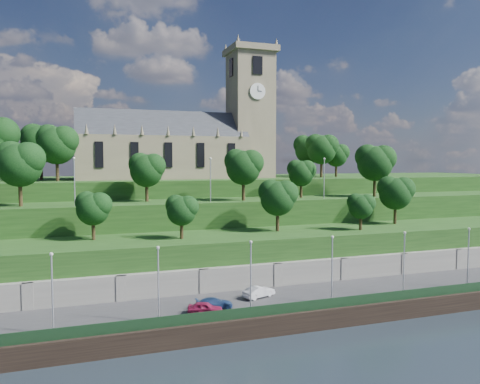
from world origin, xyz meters
name	(u,v)px	position (x,y,z in m)	size (l,w,h in m)	color
ground	(277,336)	(0.00, 0.00, 0.00)	(320.00, 320.00, 0.00)	black
promenade	(256,309)	(0.00, 6.00, 1.00)	(160.00, 12.00, 2.00)	#2D2D30
quay_wall	(277,326)	(0.00, -0.05, 1.10)	(160.00, 0.50, 2.20)	black
fence	(275,310)	(0.00, 0.60, 2.60)	(160.00, 0.10, 1.20)	#17341B
retaining_wall	(240,284)	(0.00, 11.97, 2.50)	(160.00, 2.10, 5.00)	slate
embankment_lower	(226,263)	(0.00, 18.00, 4.00)	(160.00, 12.00, 8.00)	#1A3C14
embankment_upper	(206,237)	(0.00, 29.00, 6.00)	(160.00, 10.00, 12.00)	#1A3C14
hilltop	(179,214)	(0.00, 50.00, 7.50)	(160.00, 32.00, 15.00)	#1A3C14
church	(187,140)	(0.79, 45.98, 22.52)	(38.60, 12.35, 27.60)	#6F654E
trees_lower	(259,200)	(5.25, 18.55, 12.73)	(66.80, 8.65, 7.91)	black
trees_upper	(224,164)	(2.89, 27.93, 17.86)	(64.91, 8.73, 9.40)	black
trees_hilltop	(153,144)	(-6.14, 44.32, 21.57)	(71.99, 16.25, 10.77)	black
lamp_posts_promenade	(251,271)	(-2.00, 2.50, 6.54)	(60.36, 0.36, 7.87)	#B2B2B7
lamp_posts_upper	(210,176)	(0.00, 26.00, 16.07)	(40.36, 0.36, 6.96)	#B2B2B7
car_left	(205,308)	(-6.85, 3.54, 2.63)	(1.50, 3.72, 1.27)	maroon
car_middle	(259,292)	(0.79, 7.27, 2.69)	(1.46, 4.18, 1.38)	#BDBCC2
car_right	(214,303)	(-5.44, 4.92, 2.60)	(1.68, 4.13, 1.20)	navy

